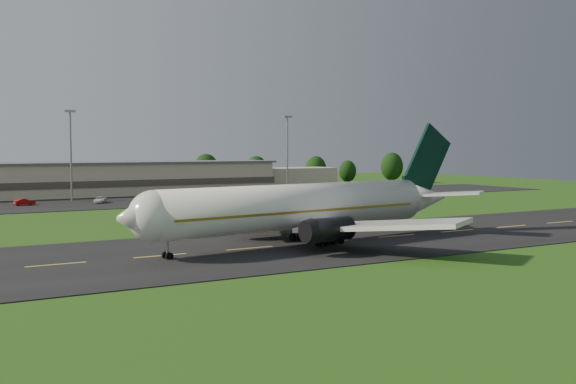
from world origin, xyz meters
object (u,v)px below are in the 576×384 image
airliner (303,207)px  service_vehicle_c (100,200)px  terminal (65,180)px  light_mast_centre (71,144)px  light_mast_east (287,145)px  service_vehicle_d (233,195)px  service_vehicle_b (25,202)px

airliner → service_vehicle_c: size_ratio=10.58×
terminal → light_mast_centre: 18.45m
airliner → light_mast_east: light_mast_east is taller
service_vehicle_c → light_mast_centre: bearing=140.6°
terminal → light_mast_east: bearing=-16.8°
terminal → service_vehicle_c: 24.42m
service_vehicle_d → airliner: bearing=178.7°
light_mast_centre → service_vehicle_d: 38.61m
service_vehicle_d → light_mast_east: bearing=-51.5°
light_mast_centre → service_vehicle_c: (4.53, -7.83, -11.97)m
terminal → light_mast_centre: light_mast_centre is taller
airliner → service_vehicle_b: 77.44m
service_vehicle_b → airliner: bearing=-174.9°
service_vehicle_b → light_mast_centre: bearing=-72.0°
light_mast_east → service_vehicle_b: light_mast_east is taller
terminal → light_mast_centre: (-1.40, -16.18, 8.75)m
terminal → service_vehicle_c: terminal is taller
light_mast_east → service_vehicle_c: bearing=-171.2°
service_vehicle_c → service_vehicle_d: service_vehicle_d is taller
light_mast_centre → light_mast_east: bearing=0.0°
airliner → light_mast_centre: 81.40m
light_mast_east → service_vehicle_c: 52.46m
light_mast_east → light_mast_centre: bearing=180.0°
terminal → service_vehicle_b: bearing=-118.0°
light_mast_east → service_vehicle_d: size_ratio=4.36×
service_vehicle_c → terminal: bearing=118.0°
service_vehicle_d → service_vehicle_c: bearing=105.9°
light_mast_east → service_vehicle_c: size_ratio=4.21×
light_mast_centre → service_vehicle_d: size_ratio=4.36×
airliner → light_mast_centre: bearing=92.3°
light_mast_centre → service_vehicle_b: size_ratio=4.88×
service_vehicle_b → terminal: bearing=-40.9°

